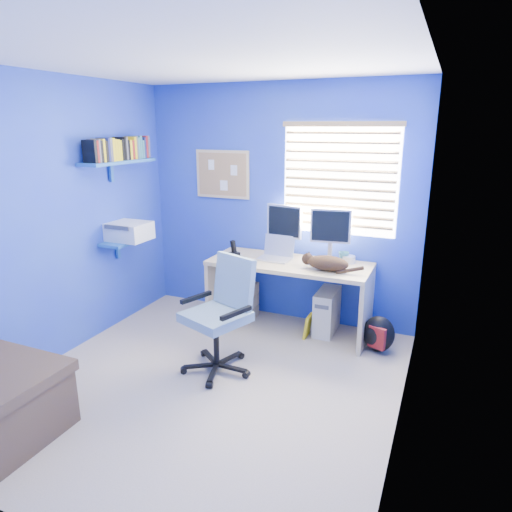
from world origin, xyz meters
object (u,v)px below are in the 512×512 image
at_px(desk, 289,296).
at_px(office_chair, 220,329).
at_px(cat, 328,263).
at_px(tower_pc, 327,311).
at_px(laptop, 275,249).

distance_m(desk, office_chair, 1.02).
height_order(cat, tower_pc, cat).
xyz_separation_m(laptop, tower_pc, (0.55, 0.08, -0.62)).
distance_m(desk, cat, 0.62).
xyz_separation_m(cat, tower_pc, (-0.04, 0.23, -0.59)).
height_order(laptop, cat, laptop).
bearing_deg(tower_pc, cat, -79.75).
height_order(tower_pc, office_chair, office_chair).
distance_m(desk, tower_pc, 0.42).
xyz_separation_m(laptop, cat, (0.59, -0.14, -0.04)).
xyz_separation_m(cat, office_chair, (-0.70, -0.87, -0.44)).
height_order(cat, office_chair, office_chair).
height_order(desk, tower_pc, desk).
distance_m(laptop, office_chair, 1.12).
distance_m(tower_pc, office_chair, 1.28).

